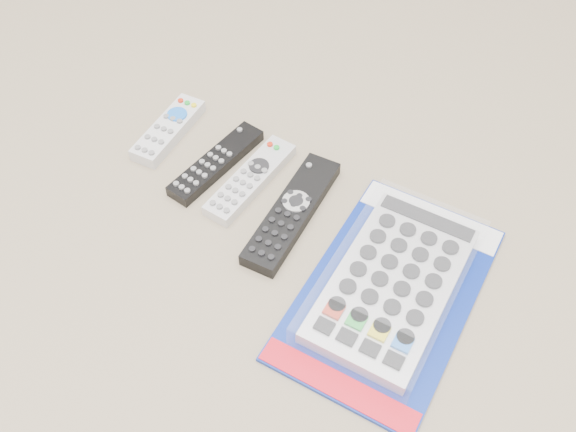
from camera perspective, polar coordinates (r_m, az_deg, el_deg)
The scene contains 5 objects.
remote_small_grey at distance 1.03m, azimuth -10.59°, elevation 7.55°, with size 0.06×0.15×0.02m.
remote_slim_black at distance 0.97m, azimuth -6.43°, elevation 4.73°, with size 0.05×0.18×0.02m.
remote_silver_dvd at distance 0.94m, azimuth -3.37°, elevation 3.27°, with size 0.05×0.18×0.02m.
remote_large_black at distance 0.90m, azimuth 0.35°, elevation 0.34°, with size 0.07×0.22×0.02m.
jumbo_remote_packaged at distance 0.83m, azimuth 9.28°, elevation -5.89°, with size 0.22×0.34×0.04m.
Camera 1 is at (0.32, -0.48, 0.71)m, focal length 40.00 mm.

